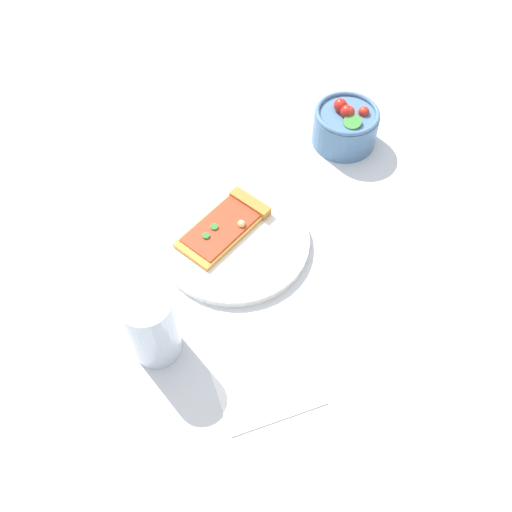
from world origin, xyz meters
name	(u,v)px	position (x,y,z in m)	size (l,w,h in m)	color
ground_plane	(251,216)	(0.00, 0.00, 0.00)	(2.40, 2.40, 0.00)	silver
plate	(235,241)	(0.03, -0.06, 0.01)	(0.24, 0.24, 0.01)	white
pizza_slice_main	(228,224)	(0.00, -0.05, 0.02)	(0.10, 0.16, 0.02)	gold
salad_bowl	(345,126)	(-0.02, 0.25, 0.04)	(0.12, 0.12, 0.09)	#4C7299
soda_glass	(152,328)	(0.09, -0.26, 0.06)	(0.07, 0.07, 0.12)	silver
paper_napkin	(265,381)	(0.23, -0.18, 0.00)	(0.12, 0.14, 0.00)	white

